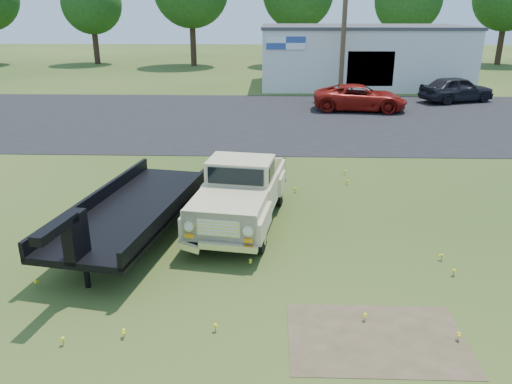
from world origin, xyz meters
TOP-DOWN VIEW (x-y plane):
  - ground at (0.00, 0.00)m, footprint 140.00×140.00m
  - asphalt_lot at (0.00, 15.00)m, footprint 90.00×14.00m
  - dirt_patch_a at (1.50, -3.00)m, footprint 3.00×2.00m
  - dirt_patch_b at (-2.00, 3.50)m, footprint 2.20×1.60m
  - commercial_building at (6.00, 26.99)m, footprint 14.20×8.20m
  - utility_pole_mid at (4.00, 22.00)m, footprint 1.60×0.30m
  - treeline_b at (-18.00, 41.00)m, footprint 5.76×5.76m
  - treeline_e at (12.00, 39.00)m, footprint 6.08×6.08m
  - vintage_pickup_truck at (-1.10, 1.76)m, footprint 2.62×5.12m
  - flatbed_trailer at (-3.58, 0.88)m, footprint 3.20×6.65m
  - red_pickup at (4.45, 17.26)m, footprint 5.20×2.79m
  - dark_sedan at (10.63, 20.11)m, footprint 4.78×3.19m

SIDE VIEW (x-z plane):
  - ground at x=0.00m, z-range 0.00..0.00m
  - asphalt_lot at x=0.00m, z-range -0.01..0.01m
  - dirt_patch_a at x=1.50m, z-range -0.01..0.01m
  - dirt_patch_b at x=-2.00m, z-range -0.01..0.01m
  - red_pickup at x=4.45m, z-range 0.00..1.39m
  - dark_sedan at x=10.63m, z-range 0.00..1.51m
  - flatbed_trailer at x=-3.58m, z-range 0.00..1.74m
  - vintage_pickup_truck at x=-1.10m, z-range 0.00..1.78m
  - commercial_building at x=6.00m, z-range 0.03..4.18m
  - utility_pole_mid at x=4.00m, z-range 0.10..9.10m
  - treeline_b at x=-18.00m, z-range 1.38..9.95m
  - treeline_e at x=12.00m, z-range 1.46..10.51m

